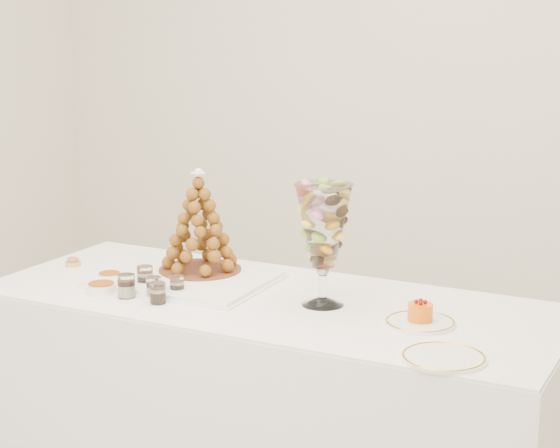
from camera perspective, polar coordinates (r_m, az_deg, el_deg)
The scene contains 15 objects.
buffet_table at distance 3.20m, azimuth -0.63°, elevation -10.77°, with size 1.92×0.77×0.73m.
lace_tray at distance 3.26m, azimuth -5.84°, elevation -3.38°, with size 0.57×0.43×0.02m, color white.
macaron_vase at distance 2.94m, azimuth 2.66°, elevation -0.19°, with size 0.18×0.18×0.39m.
cake_plate at distance 2.85m, azimuth 8.53°, elevation -5.97°, with size 0.21×0.21×0.01m, color white.
spare_plate at distance 2.58m, azimuth 9.94°, elevation -8.04°, with size 0.23×0.23×0.01m, color white.
pink_tart at distance 3.53m, azimuth -12.51°, elevation -2.27°, with size 0.06×0.06×0.04m.
verrine_a at distance 3.22m, azimuth -8.23°, elevation -3.19°, with size 0.05×0.05×0.07m, color white.
verrine_b at distance 3.10m, azimuth -7.70°, elevation -3.84°, with size 0.05×0.05×0.07m, color white.
verrine_c at distance 3.12m, azimuth -6.30°, elevation -3.71°, with size 0.05×0.05×0.06m, color white.
verrine_d at distance 3.11m, azimuth -9.35°, elevation -3.74°, with size 0.06×0.06×0.08m, color white.
verrine_e at distance 3.03m, azimuth -7.46°, elevation -4.19°, with size 0.05×0.05×0.07m, color white.
ramekin_back at distance 3.32m, azimuth -10.36°, elevation -3.20°, with size 0.08×0.08×0.03m, color white.
ramekin_front at distance 3.18m, azimuth -10.83°, elevation -3.87°, with size 0.10×0.10×0.03m, color white.
croquembouche at distance 3.30m, azimuth -4.95°, elevation 0.17°, with size 0.31×0.31×0.37m.
mousse_cake at distance 2.84m, azimuth 8.55°, elevation -5.31°, with size 0.08×0.08×0.07m.
Camera 1 is at (1.40, -2.43, 1.64)m, focal length 60.00 mm.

